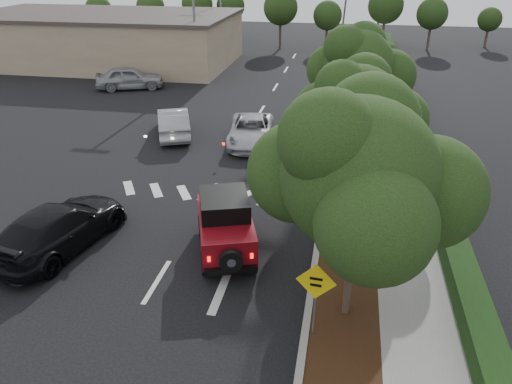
% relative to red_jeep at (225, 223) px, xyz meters
% --- Properties ---
extents(ground, '(120.00, 120.00, 0.00)m').
position_rel_red_jeep_xyz_m(ground, '(-1.60, -2.18, -0.98)').
color(ground, black).
rests_on(ground, ground).
extents(curb, '(0.20, 70.00, 0.15)m').
position_rel_red_jeep_xyz_m(curb, '(3.00, 9.82, -0.90)').
color(curb, '#9E9B93').
rests_on(curb, ground).
extents(planting_strip, '(1.80, 70.00, 0.12)m').
position_rel_red_jeep_xyz_m(planting_strip, '(4.00, 9.82, -0.92)').
color(planting_strip, black).
rests_on(planting_strip, ground).
extents(sidewalk, '(2.00, 70.00, 0.12)m').
position_rel_red_jeep_xyz_m(sidewalk, '(5.90, 9.82, -0.92)').
color(sidewalk, gray).
rests_on(sidewalk, ground).
extents(hedge, '(0.80, 70.00, 0.80)m').
position_rel_red_jeep_xyz_m(hedge, '(7.30, 9.82, -0.58)').
color(hedge, black).
rests_on(hedge, ground).
extents(commercial_building, '(22.00, 12.00, 4.00)m').
position_rel_red_jeep_xyz_m(commercial_building, '(-17.60, 27.82, 1.02)').
color(commercial_building, gray).
rests_on(commercial_building, ground).
extents(transmission_tower, '(7.00, 4.00, 28.00)m').
position_rel_red_jeep_xyz_m(transmission_tower, '(4.40, 45.82, -0.98)').
color(transmission_tower, slate).
rests_on(transmission_tower, ground).
extents(street_tree_near, '(3.80, 3.80, 5.92)m').
position_rel_red_jeep_xyz_m(street_tree_near, '(4.00, -2.68, -0.98)').
color(street_tree_near, black).
rests_on(street_tree_near, ground).
extents(street_tree_mid, '(3.20, 3.20, 5.32)m').
position_rel_red_jeep_xyz_m(street_tree_mid, '(4.00, 4.32, -0.98)').
color(street_tree_mid, black).
rests_on(street_tree_mid, ground).
extents(street_tree_far, '(3.40, 3.40, 5.62)m').
position_rel_red_jeep_xyz_m(street_tree_far, '(4.00, 10.82, -0.98)').
color(street_tree_far, black).
rests_on(street_tree_far, ground).
extents(light_pole_a, '(2.00, 0.22, 9.00)m').
position_rel_red_jeep_xyz_m(light_pole_a, '(-8.10, 23.82, -0.98)').
color(light_pole_a, slate).
rests_on(light_pole_a, ground).
extents(light_pole_b, '(2.00, 0.22, 9.00)m').
position_rel_red_jeep_xyz_m(light_pole_b, '(-9.10, 35.82, -0.98)').
color(light_pole_b, slate).
rests_on(light_pole_b, ground).
extents(red_jeep, '(2.66, 3.92, 1.92)m').
position_rel_red_jeep_xyz_m(red_jeep, '(0.00, 0.00, 0.00)').
color(red_jeep, black).
rests_on(red_jeep, ground).
extents(silver_suv_ahead, '(2.87, 5.12, 1.35)m').
position_rel_red_jeep_xyz_m(silver_suv_ahead, '(-1.10, 10.06, -0.30)').
color(silver_suv_ahead, '#B2B4BB').
rests_on(silver_suv_ahead, ground).
extents(black_suv_oncoming, '(3.14, 5.59, 1.53)m').
position_rel_red_jeep_xyz_m(black_suv_oncoming, '(-5.40, -0.91, -0.21)').
color(black_suv_oncoming, black).
rests_on(black_suv_oncoming, ground).
extents(silver_sedan_oncoming, '(3.10, 4.75, 1.48)m').
position_rel_red_jeep_xyz_m(silver_sedan_oncoming, '(-5.40, 10.50, -0.24)').
color(silver_sedan_oncoming, '#A3A5AB').
rests_on(silver_sedan_oncoming, ground).
extents(parked_suv, '(5.06, 3.45, 1.60)m').
position_rel_red_jeep_xyz_m(parked_suv, '(-11.73, 19.44, -0.18)').
color(parked_suv, '#96999D').
rests_on(parked_suv, ground).
extents(speed_hump_sign, '(1.00, 0.12, 2.13)m').
position_rel_red_jeep_xyz_m(speed_hump_sign, '(3.20, -3.71, 0.50)').
color(speed_hump_sign, slate).
rests_on(speed_hump_sign, ground).
extents(terracotta_planter, '(0.63, 0.63, 1.10)m').
position_rel_red_jeep_xyz_m(terracotta_planter, '(5.59, 0.88, -0.23)').
color(terracotta_planter, brown).
rests_on(terracotta_planter, ground).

